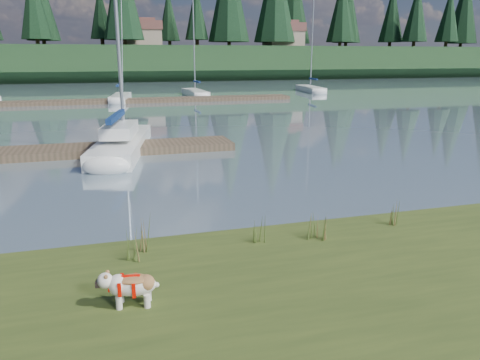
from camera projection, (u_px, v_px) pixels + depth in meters
name	position (u px, v px, depth m)	size (l,w,h in m)	color
ground	(115.00, 103.00, 38.40)	(200.00, 200.00, 0.00)	gray
ridge	(105.00, 64.00, 77.62)	(200.00, 20.00, 5.00)	black
bulldog	(131.00, 284.00, 6.51)	(0.85, 0.43, 0.50)	silver
sailboat_main	(124.00, 139.00, 19.35)	(3.11, 8.28, 11.76)	white
dock_near	(26.00, 153.00, 17.81)	(16.00, 2.00, 0.30)	#4C3D2C
dock_far	(140.00, 100.00, 38.91)	(26.00, 2.20, 0.30)	#4C3D2C
sailboat_bg_2	(121.00, 97.00, 40.28)	(2.27, 6.60, 9.91)	white
sailboat_bg_3	(194.00, 92.00, 45.53)	(1.54, 7.33, 10.82)	white
sailboat_bg_4	(309.00, 88.00, 50.93)	(2.52, 7.70, 11.20)	white
weed_0	(144.00, 235.00, 8.33)	(0.17, 0.14, 0.71)	#475B23
weed_1	(259.00, 230.00, 8.73)	(0.17, 0.14, 0.59)	#475B23
weed_2	(323.00, 229.00, 8.83)	(0.17, 0.14, 0.55)	#475B23
weed_3	(133.00, 245.00, 7.95)	(0.17, 0.14, 0.66)	#475B23
weed_4	(313.00, 227.00, 8.98)	(0.17, 0.14, 0.51)	#475B23
weed_5	(395.00, 212.00, 9.69)	(0.17, 0.14, 0.62)	#475B23
mud_lip	(172.00, 251.00, 9.09)	(60.00, 0.50, 0.14)	#33281C
conifer_3	(33.00, 2.00, 71.59)	(4.84, 4.84, 12.25)	#382619
conifer_5	(197.00, 11.00, 76.79)	(3.96, 3.96, 10.35)	#382619
conifer_7	(342.00, 8.00, 84.74)	(5.28, 5.28, 13.20)	#382619
conifer_8	(417.00, 12.00, 84.75)	(4.62, 4.62, 11.77)	#382619
conifer_9	(465.00, 7.00, 90.73)	(5.94, 5.94, 14.62)	#382619
house_1	(142.00, 33.00, 76.17)	(6.30, 5.30, 4.65)	gray
house_2	(283.00, 34.00, 80.86)	(6.30, 5.30, 4.65)	gray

